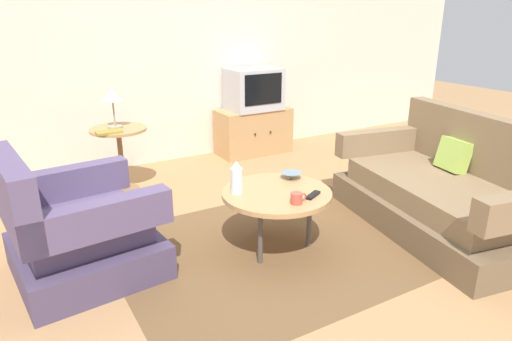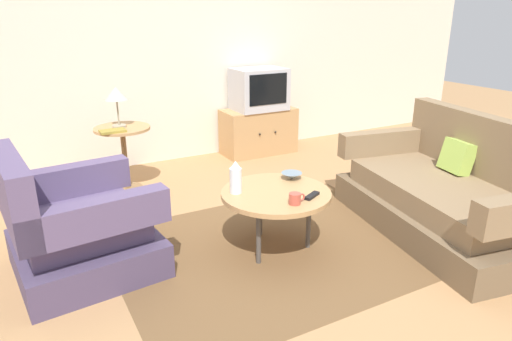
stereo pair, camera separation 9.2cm
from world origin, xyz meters
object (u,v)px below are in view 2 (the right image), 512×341
(armchair, at_px, (76,231))
(table_lamp, at_px, (116,96))
(book, at_px, (113,131))
(mug, at_px, (295,199))
(bowl, at_px, (292,176))
(coffee_table, at_px, (276,196))
(television, at_px, (259,89))
(tv_remote_dark, at_px, (312,196))
(vase, at_px, (236,178))
(side_table, at_px, (124,145))
(tv_stand, at_px, (258,131))
(couch, at_px, (448,196))

(armchair, distance_m, table_lamp, 1.66)
(book, bearing_deg, mug, -67.53)
(bowl, height_order, book, book)
(coffee_table, xyz_separation_m, television, (1.07, 2.19, 0.37))
(table_lamp, xyz_separation_m, mug, (0.70, -2.01, -0.44))
(tv_remote_dark, bearing_deg, coffee_table, -78.42)
(coffee_table, xyz_separation_m, mug, (-0.00, -0.25, 0.07))
(table_lamp, distance_m, tv_remote_dark, 2.21)
(table_lamp, xyz_separation_m, bowl, (0.94, -1.59, -0.46))
(television, height_order, tv_remote_dark, television)
(armchair, distance_m, vase, 1.14)
(mug, bearing_deg, book, 113.40)
(table_lamp, bearing_deg, vase, -75.16)
(tv_remote_dark, bearing_deg, side_table, -93.51)
(tv_stand, bearing_deg, bowl, -112.20)
(couch, bearing_deg, tv_remote_dark, 91.32)
(couch, height_order, table_lamp, table_lamp)
(coffee_table, height_order, tv_remote_dark, tv_remote_dark)
(armchair, height_order, side_table, armchair)
(television, bearing_deg, coffee_table, -116.05)
(mug, height_order, tv_remote_dark, mug)
(armchair, distance_m, book, 1.38)
(couch, bearing_deg, tv_stand, 16.66)
(armchair, bearing_deg, tv_remote_dark, 63.32)
(vase, xyz_separation_m, mug, (0.26, -0.37, -0.08))
(television, relative_size, vase, 2.57)
(television, bearing_deg, vase, -122.83)
(tv_stand, relative_size, book, 3.88)
(couch, xyz_separation_m, coffee_table, (-1.38, 0.39, 0.13))
(armchair, height_order, mug, armchair)
(side_table, height_order, tv_remote_dark, side_table)
(tv_remote_dark, bearing_deg, television, -137.66)
(armchair, xyz_separation_m, vase, (1.08, -0.25, 0.27))
(armchair, bearing_deg, coffee_table, 68.94)
(coffee_table, distance_m, tv_stand, 2.46)
(vase, height_order, bowl, vase)
(coffee_table, relative_size, bowl, 4.93)
(television, xyz_separation_m, table_lamp, (-1.77, -0.43, 0.14))
(coffee_table, height_order, tv_stand, tv_stand)
(table_lamp, height_order, vase, table_lamp)
(table_lamp, height_order, tv_remote_dark, table_lamp)
(couch, bearing_deg, bowl, 73.69)
(armchair, bearing_deg, bowl, 77.03)
(table_lamp, height_order, bowl, table_lamp)
(armchair, relative_size, coffee_table, 1.22)
(tv_stand, bearing_deg, book, -161.86)
(table_lamp, relative_size, mug, 3.11)
(table_lamp, bearing_deg, armchair, -114.77)
(side_table, distance_m, vase, 1.68)
(coffee_table, xyz_separation_m, book, (-0.80, 1.59, 0.22))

